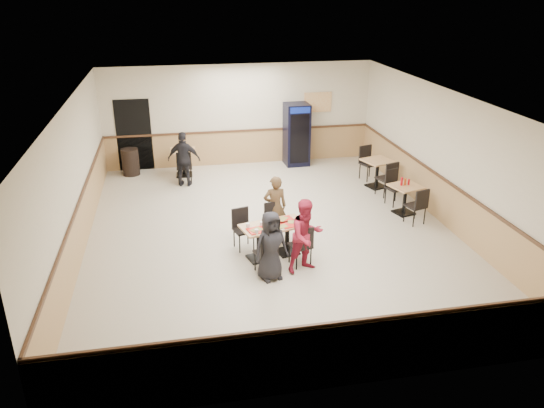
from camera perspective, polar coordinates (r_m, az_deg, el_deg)
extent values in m
plane|color=beige|center=(11.85, -0.09, -3.03)|extent=(10.00, 10.00, 0.00)
plane|color=silver|center=(10.88, -0.10, 11.35)|extent=(10.00, 10.00, 0.00)
plane|color=beige|center=(16.03, -3.53, 9.52)|extent=(8.00, 0.00, 8.00)
plane|color=beige|center=(6.88, 7.93, -9.49)|extent=(8.00, 0.00, 8.00)
plane|color=beige|center=(11.27, -20.51, 2.36)|extent=(0.00, 10.00, 10.00)
plane|color=beige|center=(12.62, 18.10, 4.78)|extent=(0.00, 10.00, 10.00)
cube|color=tan|center=(16.27, -3.44, 6.08)|extent=(7.98, 0.03, 1.00)
cube|color=tan|center=(12.94, 17.51, 0.57)|extent=(0.03, 9.98, 1.00)
cube|color=#472B19|center=(16.11, -3.48, 7.87)|extent=(7.98, 0.04, 0.06)
cube|color=black|center=(16.03, -14.61, 7.17)|extent=(1.00, 0.02, 2.10)
cube|color=orange|center=(16.41, 4.95, 10.86)|extent=(0.85, 0.02, 0.60)
cube|color=black|center=(10.73, -1.44, -5.82)|extent=(0.50, 0.50, 0.04)
cylinder|color=black|center=(10.58, -1.46, -4.24)|extent=(0.08, 0.08, 0.63)
cube|color=tan|center=(10.44, -1.48, -2.66)|extent=(0.78, 0.78, 0.04)
cube|color=black|center=(10.98, 1.65, -5.14)|extent=(0.50, 0.50, 0.04)
cylinder|color=black|center=(10.83, 1.67, -3.58)|extent=(0.08, 0.08, 0.63)
cube|color=tan|center=(10.69, 1.69, -2.03)|extent=(0.78, 0.78, 0.04)
imported|color=black|center=(9.76, -0.12, -4.54)|extent=(0.75, 0.59, 1.35)
imported|color=maroon|center=(10.04, 3.71, -3.42)|extent=(0.85, 0.75, 1.46)
imported|color=#4F3921|center=(11.36, 0.34, -0.33)|extent=(0.51, 0.34, 1.40)
imported|color=black|center=(14.51, -9.44, 4.77)|extent=(0.95, 0.58, 1.50)
cube|color=red|center=(10.56, 2.03, -2.18)|extent=(0.48, 0.40, 0.02)
cube|color=red|center=(10.32, -1.47, -2.81)|extent=(0.48, 0.40, 0.02)
cube|color=red|center=(10.75, 1.21, -1.72)|extent=(0.48, 0.40, 0.02)
cylinder|color=white|center=(10.64, 2.36, -2.02)|extent=(0.21, 0.21, 0.01)
cube|color=tan|center=(10.64, 2.36, -1.96)|extent=(0.27, 0.20, 0.02)
cylinder|color=white|center=(10.43, 1.02, -2.53)|extent=(0.21, 0.21, 0.01)
cube|color=tan|center=(10.43, 1.02, -2.47)|extent=(0.28, 0.23, 0.02)
cylinder|color=white|center=(10.38, 0.06, -2.67)|extent=(0.21, 0.21, 0.01)
cube|color=tan|center=(10.37, 0.06, -2.61)|extent=(0.24, 0.16, 0.02)
cylinder|color=white|center=(10.77, 1.14, -1.69)|extent=(0.21, 0.21, 0.01)
cube|color=tan|center=(10.77, 1.14, -1.63)|extent=(0.28, 0.28, 0.02)
cylinder|color=white|center=(10.30, -1.70, -2.88)|extent=(0.21, 0.21, 0.01)
cube|color=tan|center=(10.30, -1.70, -2.82)|extent=(0.29, 0.26, 0.02)
cylinder|color=silver|center=(10.17, -1.67, -2.97)|extent=(0.07, 0.07, 0.09)
cylinder|color=silver|center=(10.42, -2.61, -2.32)|extent=(0.07, 0.07, 0.09)
cylinder|color=silver|center=(10.48, -1.12, -2.15)|extent=(0.07, 0.07, 0.09)
cylinder|color=silver|center=(10.21, -0.66, -2.85)|extent=(0.07, 0.07, 0.09)
cylinder|color=silver|center=(10.57, 0.67, -1.85)|extent=(0.07, 0.07, 0.12)
cylinder|color=silver|center=(10.58, 0.25, -1.82)|extent=(0.07, 0.07, 0.12)
cylinder|color=silver|center=(10.67, 0.42, -1.60)|extent=(0.07, 0.07, 0.12)
ellipsoid|color=silver|center=(10.52, 0.26, -2.03)|extent=(0.14, 0.14, 0.10)
cube|color=black|center=(13.18, 13.95, -0.89)|extent=(0.53, 0.53, 0.04)
cylinder|color=black|center=(13.05, 14.08, 0.48)|extent=(0.09, 0.09, 0.64)
cube|color=tan|center=(12.93, 14.22, 1.84)|extent=(0.82, 0.82, 0.04)
cube|color=black|center=(14.73, 11.12, 1.90)|extent=(0.58, 0.58, 0.04)
cylinder|color=black|center=(14.60, 11.23, 3.25)|extent=(0.09, 0.09, 0.69)
cube|color=tan|center=(14.49, 11.33, 4.58)|extent=(0.90, 0.90, 0.04)
cylinder|color=red|center=(12.89, 13.78, 2.39)|extent=(0.06, 0.06, 0.20)
cylinder|color=#C44F1A|center=(12.93, 14.14, 2.35)|extent=(0.06, 0.06, 0.17)
cylinder|color=red|center=(12.98, 14.49, 2.31)|extent=(0.05, 0.05, 0.14)
cube|color=black|center=(15.55, -9.40, 3.15)|extent=(0.47, 0.47, 0.04)
cylinder|color=black|center=(15.43, -9.48, 4.41)|extent=(0.09, 0.09, 0.68)
cube|color=tan|center=(15.33, -9.56, 5.66)|extent=(0.73, 0.73, 0.04)
cube|color=black|center=(16.08, 2.65, 7.49)|extent=(0.73, 0.71, 1.86)
cube|color=black|center=(15.77, 2.99, 6.99)|extent=(0.57, 0.04, 1.47)
cube|color=navy|center=(15.55, 3.06, 10.04)|extent=(0.59, 0.04, 0.18)
cylinder|color=black|center=(15.81, -14.98, 4.40)|extent=(0.49, 0.49, 0.77)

